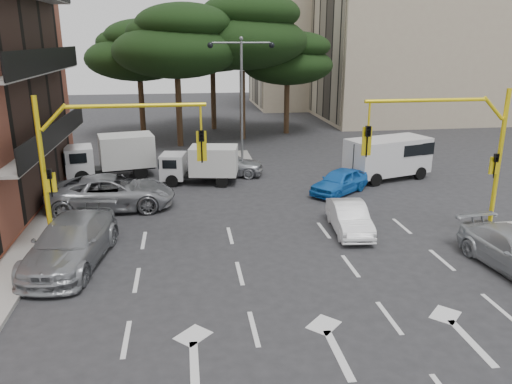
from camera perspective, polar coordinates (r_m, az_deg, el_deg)
ground at (r=17.87m, az=4.58°, el=-8.83°), size 120.00×120.00×0.00m
median_strip at (r=32.78m, az=-1.58°, el=3.51°), size 1.40×6.00×0.15m
apartment_beige_near at (r=53.21m, az=19.05°, el=17.95°), size 20.20×12.15×18.70m
apartment_beige_far at (r=61.92m, az=7.65°, el=17.53°), size 16.20×12.15×16.70m
pine_left_near at (r=37.59m, az=-9.05°, el=16.65°), size 9.15×9.15×10.23m
pine_center at (r=39.88m, az=-1.52°, el=17.86°), size 9.98×9.98×11.16m
pine_left_far at (r=41.72m, az=-13.25°, el=15.50°), size 8.32×8.32×9.30m
pine_right at (r=42.53m, az=3.71°, el=14.99°), size 7.49×7.49×8.37m
pine_back at (r=44.67m, az=-4.98°, el=16.84°), size 9.15×9.15×10.23m
signal_mast_right at (r=20.89m, az=22.17°, el=5.06°), size 5.79×0.37×6.00m
signal_mast_left at (r=18.32m, az=-17.88°, el=3.95°), size 5.79×0.37×6.00m
street_lamp_center at (r=31.94m, az=-1.67°, el=12.88°), size 4.16×0.36×7.77m
car_white_hatch at (r=21.26m, az=10.62°, el=-2.90°), size 1.67×3.91×1.25m
car_blue_compact at (r=26.45m, az=9.52°, el=1.21°), size 3.90×3.59×1.29m
car_silver_wagon at (r=19.14m, az=-20.39°, el=-5.41°), size 3.12×5.92×1.64m
car_silver_cross_a at (r=24.62m, az=-16.17°, el=-0.04°), size 5.98×2.92×1.64m
car_silver_cross_b at (r=29.59m, az=-3.47°, el=3.33°), size 4.69×2.73×1.50m
van_white at (r=29.78m, az=14.80°, el=3.77°), size 5.24×3.50×2.41m
box_truck_a at (r=30.13m, az=-16.23°, el=3.88°), size 5.36×3.12×2.48m
box_truck_b at (r=27.97m, az=-6.41°, el=3.08°), size 4.54×2.53×2.11m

